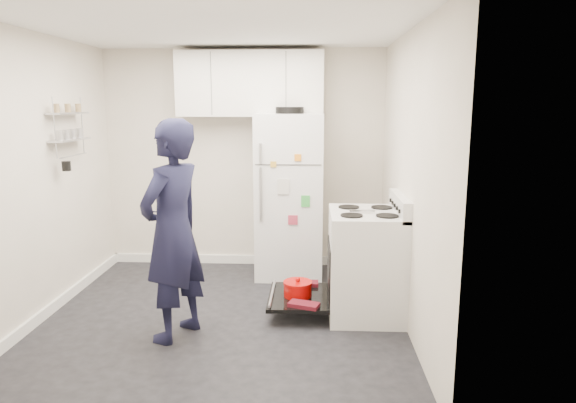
# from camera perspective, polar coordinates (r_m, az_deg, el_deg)

# --- Properties ---
(room) EXTENTS (3.21, 3.21, 2.51)m
(room) POSITION_cam_1_polar(r_m,az_deg,el_deg) (4.46, -7.85, 1.93)
(room) COLOR black
(room) RESTS_ON ground
(electric_range) EXTENTS (0.66, 0.76, 1.10)m
(electric_range) POSITION_cam_1_polar(r_m,az_deg,el_deg) (4.70, 8.48, -6.91)
(electric_range) COLOR silver
(electric_range) RESTS_ON ground
(open_oven_door) EXTENTS (0.55, 0.72, 0.21)m
(open_oven_door) POSITION_cam_1_polar(r_m,az_deg,el_deg) (4.76, 1.18, -10.20)
(open_oven_door) COLOR black
(open_oven_door) RESTS_ON ground
(refrigerator) EXTENTS (0.72, 0.74, 1.85)m
(refrigerator) POSITION_cam_1_polar(r_m,az_deg,el_deg) (5.64, 0.18, 0.72)
(refrigerator) COLOR white
(refrigerator) RESTS_ON ground
(upper_cabinets) EXTENTS (1.60, 0.33, 0.70)m
(upper_cabinets) POSITION_cam_1_polar(r_m,az_deg,el_deg) (5.78, -4.21, 12.89)
(upper_cabinets) COLOR silver
(upper_cabinets) RESTS_ON room
(wall_shelf_rack) EXTENTS (0.14, 0.60, 0.61)m
(wall_shelf_rack) POSITION_cam_1_polar(r_m,az_deg,el_deg) (5.32, -23.17, 7.66)
(wall_shelf_rack) COLOR #B2B2B7
(wall_shelf_rack) RESTS_ON room
(person) EXTENTS (0.66, 0.77, 1.78)m
(person) POSITION_cam_1_polar(r_m,az_deg,el_deg) (4.19, -12.68, -3.24)
(person) COLOR black
(person) RESTS_ON ground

